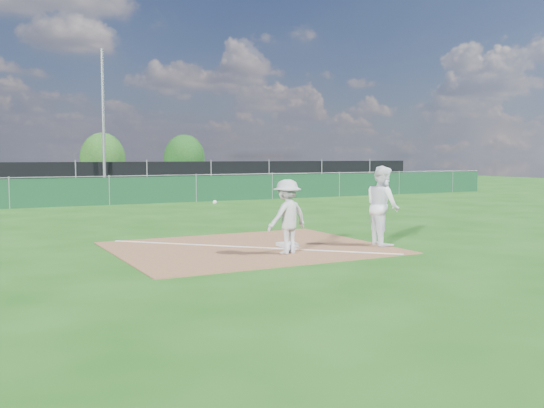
{
  "coord_description": "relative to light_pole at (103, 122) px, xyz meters",
  "views": [
    {
      "loc": [
        -6.0,
        -11.49,
        2.12
      ],
      "look_at": [
        0.6,
        1.0,
        1.0
      ],
      "focal_mm": 40.0,
      "sensor_mm": 36.0,
      "label": 1
    }
  ],
  "objects": [
    {
      "name": "infield_dirt",
      "position": [
        -1.5,
        -21.7,
        -3.99
      ],
      "size": [
        6.0,
        5.0,
        0.02
      ],
      "primitive_type": "cube",
      "color": "brown",
      "rests_on": "ground"
    },
    {
      "name": "car_mid",
      "position": [
        -1.37,
        5.44,
        -3.15
      ],
      "size": [
        5.37,
        3.26,
        1.67
      ],
      "primitive_type": "imported",
      "rotation": [
        0.0,
        0.0,
        1.89
      ],
      "color": "black",
      "rests_on": "parking_lot"
    },
    {
      "name": "light_pole",
      "position": [
        0.0,
        0.0,
        0.0
      ],
      "size": [
        0.16,
        0.16,
        8.0
      ],
      "primitive_type": "cylinder",
      "color": "slate",
      "rests_on": "ground"
    },
    {
      "name": "tree_right",
      "position": [
        8.8,
        11.53,
        -2.03
      ],
      "size": [
        3.23,
        3.23,
        3.83
      ],
      "color": "#382316",
      "rests_on": "ground"
    },
    {
      "name": "play_at_first",
      "position": [
        -1.16,
        -22.89,
        -3.18
      ],
      "size": [
        2.42,
        0.83,
        1.6
      ],
      "color": "silver",
      "rests_on": "infield_dirt"
    },
    {
      "name": "green_fence",
      "position": [
        -1.5,
        -7.7,
        -3.4
      ],
      "size": [
        44.0,
        0.05,
        1.2
      ],
      "primitive_type": "cube",
      "color": "#0E361D",
      "rests_on": "ground"
    },
    {
      "name": "tree_mid",
      "position": [
        2.3,
        11.02,
        -2.02
      ],
      "size": [
        3.24,
        3.24,
        3.85
      ],
      "color": "#382316",
      "rests_on": "ground"
    },
    {
      "name": "car_right",
      "position": [
        3.25,
        4.54,
        -3.27
      ],
      "size": [
        5.34,
        3.28,
        1.45
      ],
      "primitive_type": "imported",
      "rotation": [
        0.0,
        0.0,
        1.3
      ],
      "color": "black",
      "rests_on": "parking_lot"
    },
    {
      "name": "ground",
      "position": [
        -1.5,
        -12.7,
        -4.0
      ],
      "size": [
        90.0,
        90.0,
        0.0
      ],
      "primitive_type": "plane",
      "color": "#174E10",
      "rests_on": "ground"
    },
    {
      "name": "runner",
      "position": [
        1.5,
        -22.77,
        -3.05
      ],
      "size": [
        0.9,
        1.06,
        1.89
      ],
      "primitive_type": "imported",
      "rotation": [
        0.0,
        0.0,
        1.35
      ],
      "color": "white",
      "rests_on": "ground"
    },
    {
      "name": "parking_lot",
      "position": [
        -1.5,
        5.3,
        -4.0
      ],
      "size": [
        46.0,
        9.0,
        0.01
      ],
      "primitive_type": "cube",
      "color": "black",
      "rests_on": "ground"
    },
    {
      "name": "black_fence",
      "position": [
        -1.5,
        0.3,
        -3.1
      ],
      "size": [
        46.0,
        0.04,
        1.8
      ],
      "primitive_type": "cube",
      "color": "black",
      "rests_on": "ground"
    },
    {
      "name": "first_base",
      "position": [
        -0.64,
        -21.97,
        -3.94
      ],
      "size": [
        0.41,
        0.41,
        0.08
      ],
      "primitive_type": "cube",
      "rotation": [
        0.0,
        0.0,
        0.02
      ],
      "color": "silver",
      "rests_on": "infield_dirt"
    },
    {
      "name": "foul_line",
      "position": [
        -1.5,
        -21.7,
        -3.98
      ],
      "size": [
        5.01,
        5.01,
        0.01
      ],
      "primitive_type": "cube",
      "rotation": [
        0.0,
        0.0,
        0.79
      ],
      "color": "white",
      "rests_on": "infield_dirt"
    }
  ]
}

